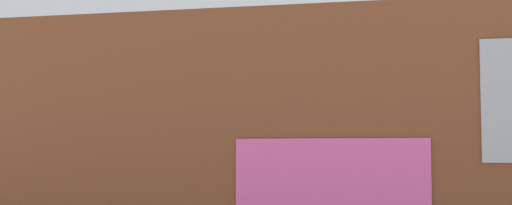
% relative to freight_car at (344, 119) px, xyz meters
% --- Properties ---
extents(freight_car, '(14.69, 3.48, 4.16)m').
position_rel_freight_car_xyz_m(freight_car, '(0.00, 0.00, 0.00)').
color(freight_car, brown).
rests_on(freight_car, ground_plane).
extents(flagpole, '(1.51, 0.61, 8.86)m').
position_rel_freight_car_xyz_m(flagpole, '(1.99, 13.55, 3.38)').
color(flagpole, silver).
rests_on(flagpole, ground_plane).
extents(hillside, '(133.80, 28.05, 15.20)m').
position_rel_freight_car_xyz_m(hillside, '(0.19, 70.55, 2.95)').
color(hillside, silver).
rests_on(hillside, ground_plane).
extents(parked_car_red, '(4.47, 2.01, 1.62)m').
position_rel_freight_car_xyz_m(parked_car_red, '(-4.16, 6.06, -1.55)').
color(parked_car_red, '#B21E1E').
rests_on(parked_car_red, ground_plane).
extents(parked_car_green, '(4.47, 2.21, 1.68)m').
position_rel_freight_car_xyz_m(parked_car_green, '(1.89, 5.78, -1.50)').
color(parked_car_green, '#1E5933').
rests_on(parked_car_green, ground_plane).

